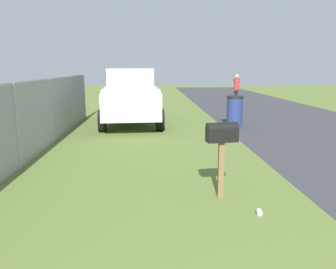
# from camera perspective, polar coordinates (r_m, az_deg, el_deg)

# --- Properties ---
(mailbox) EXTENTS (0.27, 0.53, 1.27)m
(mailbox) POSITION_cam_1_polar(r_m,az_deg,el_deg) (5.56, 9.09, -0.56)
(mailbox) COLOR brown
(mailbox) RESTS_ON ground
(pickup_truck) EXTENTS (5.21, 2.46, 2.09)m
(pickup_truck) POSITION_cam_1_polar(r_m,az_deg,el_deg) (13.28, -6.33, 6.75)
(pickup_truck) COLOR silver
(pickup_truck) RESTS_ON ground
(trash_bin) EXTENTS (0.60, 0.60, 1.12)m
(trash_bin) POSITION_cam_1_polar(r_m,az_deg,el_deg) (12.66, 11.19, 3.93)
(trash_bin) COLOR navy
(trash_bin) RESTS_ON ground
(pedestrian) EXTENTS (0.48, 0.30, 1.76)m
(pedestrian) POSITION_cam_1_polar(r_m,az_deg,el_deg) (19.21, 11.51, 7.75)
(pedestrian) COLOR black
(pedestrian) RESTS_ON ground
(fence_section) EXTENTS (12.44, 0.07, 1.84)m
(fence_section) POSITION_cam_1_polar(r_m,az_deg,el_deg) (8.96, -21.47, 3.11)
(fence_section) COLOR #9EA3A8
(fence_section) RESTS_ON ground
(litter_cup_by_mailbox) EXTENTS (0.11, 0.10, 0.08)m
(litter_cup_by_mailbox) POSITION_cam_1_polar(r_m,az_deg,el_deg) (5.30, 15.19, -12.55)
(litter_cup_by_mailbox) COLOR white
(litter_cup_by_mailbox) RESTS_ON ground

